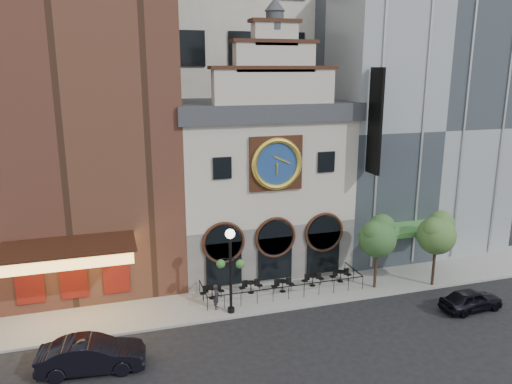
{
  "coord_description": "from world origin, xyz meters",
  "views": [
    {
      "loc": [
        -10.64,
        -26.3,
        14.67
      ],
      "look_at": [
        -0.72,
        6.0,
        6.17
      ],
      "focal_mm": 35.0,
      "sensor_mm": 36.0,
      "label": 1
    }
  ],
  "objects_px": {
    "tree_left": "(378,235)",
    "bistro_2": "(283,285)",
    "bistro_0": "(212,292)",
    "car_left": "(92,355)",
    "bistro_3": "(313,279)",
    "lamppost": "(230,262)",
    "bistro_4": "(341,275)",
    "tree_right": "(437,232)",
    "bistro_1": "(251,286)",
    "car_right": "(471,300)",
    "pedestrian": "(216,297)"
  },
  "relations": [
    {
      "from": "tree_left",
      "to": "bistro_2",
      "type": "bearing_deg",
      "value": 169.73
    },
    {
      "from": "lamppost",
      "to": "bistro_0",
      "type": "bearing_deg",
      "value": 126.36
    },
    {
      "from": "bistro_4",
      "to": "tree_left",
      "type": "height_order",
      "value": "tree_left"
    },
    {
      "from": "bistro_0",
      "to": "bistro_3",
      "type": "bearing_deg",
      "value": -0.99
    },
    {
      "from": "bistro_2",
      "to": "lamppost",
      "type": "xyz_separation_m",
      "value": [
        -3.99,
        -1.77,
        2.83
      ]
    },
    {
      "from": "bistro_4",
      "to": "car_right",
      "type": "xyz_separation_m",
      "value": [
        5.97,
        -5.89,
        0.07
      ]
    },
    {
      "from": "bistro_1",
      "to": "car_left",
      "type": "xyz_separation_m",
      "value": [
        -9.92,
        -5.79,
        0.24
      ]
    },
    {
      "from": "lamppost",
      "to": "tree_right",
      "type": "distance_m",
      "value": 14.23
    },
    {
      "from": "tree_left",
      "to": "tree_right",
      "type": "bearing_deg",
      "value": -11.65
    },
    {
      "from": "bistro_0",
      "to": "car_left",
      "type": "distance_m",
      "value": 9.28
    },
    {
      "from": "bistro_0",
      "to": "tree_right",
      "type": "distance_m",
      "value": 15.47
    },
    {
      "from": "lamppost",
      "to": "bistro_1",
      "type": "bearing_deg",
      "value": 66.96
    },
    {
      "from": "bistro_1",
      "to": "car_left",
      "type": "relative_size",
      "value": 0.31
    },
    {
      "from": "tree_left",
      "to": "bistro_1",
      "type": "bearing_deg",
      "value": 169.37
    },
    {
      "from": "bistro_3",
      "to": "car_left",
      "type": "relative_size",
      "value": 0.31
    },
    {
      "from": "bistro_4",
      "to": "tree_right",
      "type": "xyz_separation_m",
      "value": [
        5.84,
        -2.27,
        3.31
      ]
    },
    {
      "from": "bistro_0",
      "to": "bistro_4",
      "type": "xyz_separation_m",
      "value": [
        9.09,
        -0.06,
        0.0
      ]
    },
    {
      "from": "bistro_0",
      "to": "bistro_2",
      "type": "distance_m",
      "value": 4.72
    },
    {
      "from": "bistro_4",
      "to": "tree_right",
      "type": "bearing_deg",
      "value": -21.24
    },
    {
      "from": "bistro_3",
      "to": "lamppost",
      "type": "relative_size",
      "value": 0.3
    },
    {
      "from": "bistro_1",
      "to": "lamppost",
      "type": "bearing_deg",
      "value": -131.0
    },
    {
      "from": "bistro_4",
      "to": "lamppost",
      "type": "bearing_deg",
      "value": -166.02
    },
    {
      "from": "bistro_4",
      "to": "pedestrian",
      "type": "distance_m",
      "value": 9.24
    },
    {
      "from": "pedestrian",
      "to": "lamppost",
      "type": "relative_size",
      "value": 0.3
    },
    {
      "from": "bistro_1",
      "to": "bistro_0",
      "type": "bearing_deg",
      "value": -178.76
    },
    {
      "from": "bistro_1",
      "to": "tree_left",
      "type": "height_order",
      "value": "tree_left"
    },
    {
      "from": "lamppost",
      "to": "tree_right",
      "type": "bearing_deg",
      "value": 17.22
    },
    {
      "from": "bistro_1",
      "to": "tree_right",
      "type": "bearing_deg",
      "value": -10.96
    },
    {
      "from": "bistro_1",
      "to": "tree_left",
      "type": "distance_m",
      "value": 9.06
    },
    {
      "from": "car_right",
      "to": "car_left",
      "type": "xyz_separation_m",
      "value": [
        -22.36,
        0.22,
        0.16
      ]
    },
    {
      "from": "tree_right",
      "to": "tree_left",
      "type": "bearing_deg",
      "value": 168.35
    },
    {
      "from": "bistro_0",
      "to": "car_left",
      "type": "bearing_deg",
      "value": -141.86
    },
    {
      "from": "pedestrian",
      "to": "lamppost",
      "type": "height_order",
      "value": "lamppost"
    },
    {
      "from": "car_right",
      "to": "tree_right",
      "type": "relative_size",
      "value": 0.78
    },
    {
      "from": "bistro_0",
      "to": "pedestrian",
      "type": "xyz_separation_m",
      "value": [
        -0.04,
        -1.43,
        0.34
      ]
    },
    {
      "from": "bistro_0",
      "to": "car_right",
      "type": "distance_m",
      "value": 16.19
    },
    {
      "from": "bistro_0",
      "to": "bistro_2",
      "type": "bearing_deg",
      "value": -4.54
    },
    {
      "from": "bistro_1",
      "to": "bistro_3",
      "type": "distance_m",
      "value": 4.35
    },
    {
      "from": "bistro_1",
      "to": "bistro_3",
      "type": "bearing_deg",
      "value": -2.33
    },
    {
      "from": "tree_left",
      "to": "bistro_3",
      "type": "bearing_deg",
      "value": 160.82
    },
    {
      "from": "car_right",
      "to": "tree_left",
      "type": "xyz_separation_m",
      "value": [
        -4.11,
        4.45,
        3.15
      ]
    },
    {
      "from": "pedestrian",
      "to": "car_left",
      "type": "bearing_deg",
      "value": 136.62
    },
    {
      "from": "bistro_1",
      "to": "bistro_4",
      "type": "bearing_deg",
      "value": -1.01
    },
    {
      "from": "bistro_1",
      "to": "car_right",
      "type": "height_order",
      "value": "car_right"
    },
    {
      "from": "bistro_1",
      "to": "lamppost",
      "type": "height_order",
      "value": "lamppost"
    },
    {
      "from": "bistro_0",
      "to": "tree_right",
      "type": "relative_size",
      "value": 0.31
    },
    {
      "from": "car_left",
      "to": "lamppost",
      "type": "xyz_separation_m",
      "value": [
        8.01,
        3.59,
        2.59
      ]
    },
    {
      "from": "car_left",
      "to": "pedestrian",
      "type": "distance_m",
      "value": 8.44
    },
    {
      "from": "lamppost",
      "to": "bistro_4",
      "type": "bearing_deg",
      "value": 31.94
    },
    {
      "from": "tree_left",
      "to": "tree_right",
      "type": "xyz_separation_m",
      "value": [
        3.98,
        -0.82,
        0.09
      ]
    }
  ]
}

